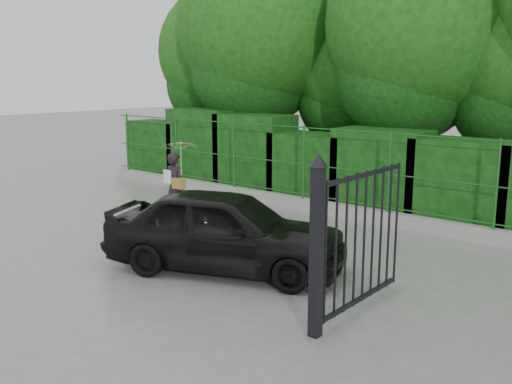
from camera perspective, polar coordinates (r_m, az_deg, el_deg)
The scene contains 8 objects.
ground at distance 11.33m, azimuth -10.28°, elevation -5.47°, with size 80.00×80.00×0.00m, color gray.
kerb at distance 14.49m, azimuth 3.42°, elevation -0.97°, with size 14.00×0.25×0.30m, color #9E9E99.
fence at distance 14.17m, azimuth 4.19°, elevation 3.05°, with size 14.13×0.06×1.80m.
hedge at distance 15.18m, azimuth 5.47°, elevation 2.88°, with size 14.20×1.20×2.29m.
trees at distance 16.39m, azimuth 13.99°, elevation 15.88°, with size 17.10×6.15×8.08m.
gate at distance 7.53m, azimuth 8.11°, elevation -4.67°, with size 0.22×2.33×2.36m.
woman at distance 13.28m, azimuth -7.76°, elevation 2.42°, with size 0.88×0.90×1.83m.
car at distance 9.73m, azimuth -3.08°, elevation -3.81°, with size 1.67×4.14×1.41m, color black.
Camera 1 is at (8.37, -6.91, 3.27)m, focal length 40.00 mm.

